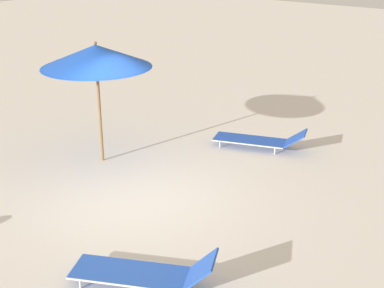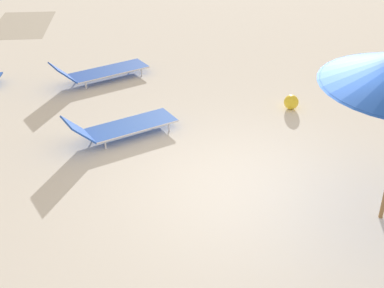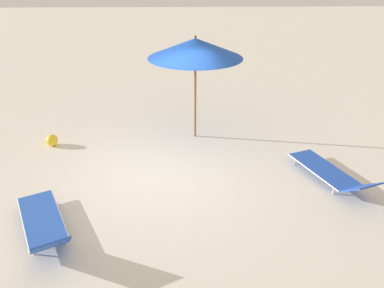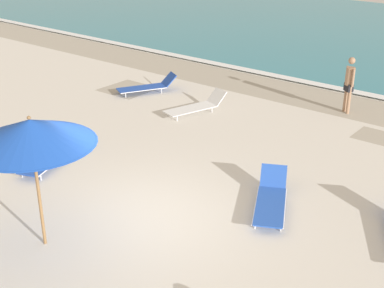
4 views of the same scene
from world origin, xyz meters
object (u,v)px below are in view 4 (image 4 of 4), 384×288
Objects in this scene: sun_lounger_beside_umbrella at (196,106)px; sun_lounger_mid_beach_solo at (51,156)px; beachgoer_wading_adult at (349,82)px; sun_lounger_mid_beach_pair_a at (271,199)px; beach_umbrella at (31,132)px; sun_lounger_under_umbrella at (148,86)px.

sun_lounger_beside_umbrella reaches higher than sun_lounger_mid_beach_solo.
sun_lounger_beside_umbrella is at bearing -104.48° from beachgoer_wading_adult.
beachgoer_wading_adult is (-1.17, 6.56, 0.78)m from sun_lounger_mid_beach_pair_a.
beach_umbrella is 10.57m from beachgoer_wading_adult.
sun_lounger_mid_beach_pair_a is at bearing -0.51° from sun_lounger_under_umbrella.
sun_lounger_beside_umbrella is 4.77m from beachgoer_wading_adult.
sun_lounger_mid_beach_pair_a is at bearing -4.90° from sun_lounger_mid_beach_solo.
beachgoer_wading_adult reaches higher than sun_lounger_beside_umbrella.
sun_lounger_under_umbrella is 2.64m from sun_lounger_beside_umbrella.
sun_lounger_beside_umbrella is at bearing 62.78° from sun_lounger_mid_beach_solo.
beachgoer_wading_adult is (3.66, 2.94, 0.78)m from sun_lounger_beside_umbrella.
sun_lounger_mid_beach_pair_a is (7.42, -4.18, -0.00)m from sun_lounger_under_umbrella.
beachgoer_wading_adult reaches higher than sun_lounger_under_umbrella.
beach_umbrella is 9.52m from sun_lounger_under_umbrella.
sun_lounger_beside_umbrella is (-2.15, 7.43, -2.08)m from beach_umbrella.
beachgoer_wading_adult reaches higher than sun_lounger_mid_beach_pair_a.
beach_umbrella is at bearing -61.58° from beachgoer_wading_adult.
sun_lounger_under_umbrella reaches higher than sun_lounger_mid_beach_solo.
beach_umbrella is 1.21× the size of sun_lounger_beside_umbrella.
sun_lounger_mid_beach_solo is 9.17m from beachgoer_wading_adult.
sun_lounger_beside_umbrella reaches higher than sun_lounger_under_umbrella.
beachgoer_wading_adult is (4.27, 8.08, 0.79)m from sun_lounger_mid_beach_solo.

